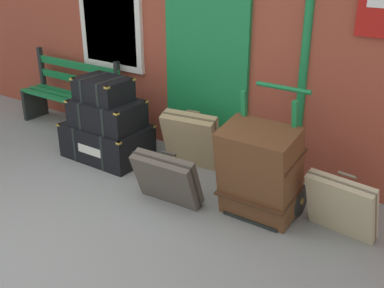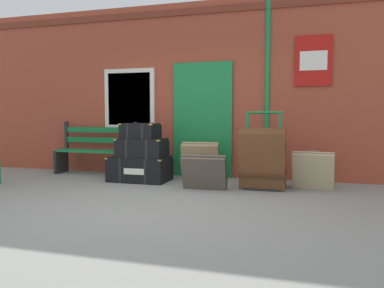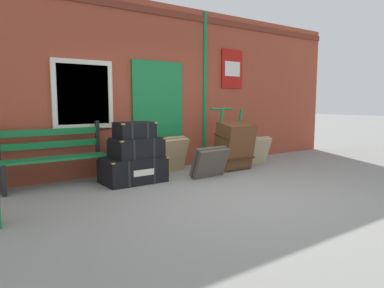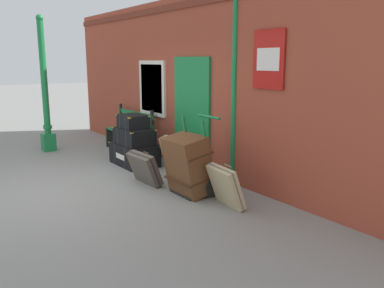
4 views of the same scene
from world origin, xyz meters
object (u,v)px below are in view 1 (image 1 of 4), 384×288
Objects in this scene: suitcase_charcoal at (341,206)px; platform_bench at (72,96)px; steamer_trunk_top at (103,89)px; suitcase_oxblood at (167,179)px; porters_trolley at (267,184)px; suitcase_tan at (192,140)px; steamer_trunk_base at (107,141)px; steamer_trunk_middle at (107,113)px; large_brown_trunk at (260,172)px.

platform_bench is at bearing 172.85° from suitcase_charcoal.
steamer_trunk_top reaches higher than suitcase_oxblood.
suitcase_oxblood is at bearing -150.88° from porters_trolley.
suitcase_charcoal is 0.92× the size of suitcase_oxblood.
porters_trolley is at bearing 1.07° from steamer_trunk_top.
platform_bench reaches higher than suitcase_tan.
suitcase_oxblood is at bearing -19.95° from steamer_trunk_base.
steamer_trunk_base is 1.23× the size of steamer_trunk_middle.
suitcase_tan is (2.10, -0.10, -0.11)m from platform_bench.
large_brown_trunk is 0.92m from suitcase_oxblood.
steamer_trunk_base is at bearing 179.43° from suitcase_charcoal.
steamer_trunk_top is 0.98× the size of suitcase_charcoal.
porters_trolley is (3.23, -0.46, -0.17)m from platform_bench.
steamer_trunk_top is 2.13m from large_brown_trunk.
suitcase_tan is (-1.13, 0.53, -0.14)m from large_brown_trunk.
large_brown_trunk reaches higher than steamer_trunk_base.
porters_trolley is 0.26m from large_brown_trunk.
large_brown_trunk is at bearing -25.17° from suitcase_tan.
platform_bench reaches higher than steamer_trunk_base.
steamer_trunk_top is at bearing -178.93° from porters_trolley.
platform_bench is 1.33× the size of porters_trolley.
steamer_trunk_middle is at bearing -178.98° from porters_trolley.
large_brown_trunk is at bearing 19.49° from suitcase_oxblood.
steamer_trunk_top is at bearing 176.33° from large_brown_trunk.
large_brown_trunk is at bearing -4.27° from steamer_trunk_base.
suitcase_charcoal is (3.98, -0.50, -0.15)m from platform_bench.
suitcase_tan is (-1.88, 0.40, 0.04)m from suitcase_charcoal.
porters_trolley is at bearing 176.69° from suitcase_charcoal.
porters_trolley reaches higher than suitcase_tan.
steamer_trunk_base is 2.86m from suitcase_charcoal.
porters_trolley is 0.97m from suitcase_oxblood.
steamer_trunk_middle reaches higher than suitcase_oxblood.
suitcase_oxblood is at bearing -71.28° from suitcase_tan.
large_brown_trunk is at bearing -3.78° from steamer_trunk_middle.
large_brown_trunk is at bearing -3.67° from steamer_trunk_top.
porters_trolley is 1.74× the size of suitcase_oxblood.
large_brown_trunk reaches higher than steamer_trunk_middle.
steamer_trunk_top is (0.03, -0.02, 0.66)m from steamer_trunk_base.
suitcase_charcoal is (2.86, -0.03, 0.09)m from steamer_trunk_base.
suitcase_tan reaches higher than suitcase_charcoal.
suitcase_oxblood is (1.24, -0.44, -0.60)m from steamer_trunk_top.
platform_bench is at bearing 157.16° from steamer_trunk_base.
suitcase_charcoal is at bearing 15.12° from suitcase_oxblood.
steamer_trunk_base is at bearing 138.01° from steamer_trunk_top.
large_brown_trunk is (2.06, -0.14, -0.11)m from steamer_trunk_middle.
platform_bench is 4.01m from suitcase_charcoal.
suitcase_tan is (0.96, 0.40, -0.53)m from steamer_trunk_top.
porters_trolley reaches higher than steamer_trunk_middle.
suitcase_oxblood is at bearing -21.32° from platform_bench.
suitcase_tan is at bearing 108.72° from suitcase_oxblood.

